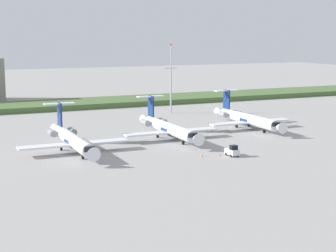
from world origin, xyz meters
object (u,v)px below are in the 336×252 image
(antenna_mast, at_px, (171,85))
(baggage_tug, at_px, (232,151))
(regional_jet_nearest, at_px, (72,139))
(safety_cone_front_marker, at_px, (202,156))
(safety_cone_mid_marker, at_px, (219,155))
(regional_jet_second, at_px, (168,128))
(regional_jet_third, at_px, (247,118))

(antenna_mast, relative_size, baggage_tug, 6.62)
(regional_jet_nearest, xyz_separation_m, safety_cone_front_marker, (22.06, -15.93, -2.26))
(baggage_tug, bearing_deg, safety_cone_mid_marker, 154.07)
(regional_jet_second, distance_m, safety_cone_mid_marker, 21.40)
(regional_jet_second, relative_size, baggage_tug, 9.69)
(antenna_mast, height_order, safety_cone_front_marker, antenna_mast)
(regional_jet_nearest, xyz_separation_m, regional_jet_third, (48.50, 9.28, 0.00))
(safety_cone_mid_marker, bearing_deg, regional_jet_second, 94.62)
(antenna_mast, height_order, baggage_tug, antenna_mast)
(baggage_tug, xyz_separation_m, safety_cone_mid_marker, (-2.31, 1.12, -0.73))
(regional_jet_third, distance_m, baggage_tug, 33.82)
(safety_cone_front_marker, relative_size, safety_cone_mid_marker, 1.00)
(antenna_mast, xyz_separation_m, safety_cone_front_marker, (-20.08, -58.51, -8.55))
(regional_jet_nearest, distance_m, regional_jet_third, 49.38)
(baggage_tug, bearing_deg, safety_cone_front_marker, 164.19)
(regional_jet_second, height_order, regional_jet_third, same)
(antenna_mast, bearing_deg, baggage_tug, -103.13)
(safety_cone_front_marker, xyz_separation_m, safety_cone_mid_marker, (3.72, -0.58, 0.00))
(regional_jet_third, bearing_deg, antenna_mast, 100.83)
(regional_jet_third, height_order, baggage_tug, regional_jet_third)
(baggage_tug, bearing_deg, antenna_mast, 76.87)
(antenna_mast, distance_m, baggage_tug, 62.33)
(antenna_mast, bearing_deg, safety_cone_front_marker, -108.94)
(regional_jet_nearest, xyz_separation_m, baggage_tug, (28.08, -17.63, -1.53))
(safety_cone_front_marker, bearing_deg, regional_jet_third, 43.63)
(regional_jet_nearest, bearing_deg, baggage_tug, -32.13)
(antenna_mast, distance_m, safety_cone_mid_marker, 61.92)
(regional_jet_second, distance_m, antenna_mast, 42.45)
(safety_cone_front_marker, bearing_deg, regional_jet_second, 84.45)
(regional_jet_nearest, bearing_deg, safety_cone_mid_marker, -32.64)
(baggage_tug, xyz_separation_m, safety_cone_front_marker, (-6.03, 1.71, -0.73))
(regional_jet_third, distance_m, safety_cone_mid_marker, 34.46)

